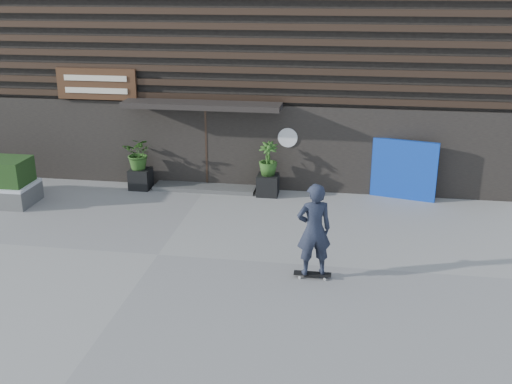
% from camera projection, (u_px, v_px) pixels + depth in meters
% --- Properties ---
extents(ground, '(80.00, 80.00, 0.00)m').
position_uv_depth(ground, '(158.00, 255.00, 13.85)').
color(ground, gray).
rests_on(ground, ground).
extents(entrance_step, '(3.00, 0.80, 0.12)m').
position_uv_depth(entrance_step, '(205.00, 187.00, 18.12)').
color(entrance_step, '#484846').
rests_on(entrance_step, ground).
extents(planter_pot_left, '(0.60, 0.60, 0.60)m').
position_uv_depth(planter_pot_left, '(141.00, 179.00, 18.13)').
color(planter_pot_left, black).
rests_on(planter_pot_left, ground).
extents(bamboo_left, '(0.86, 0.75, 0.96)m').
position_uv_depth(bamboo_left, '(139.00, 153.00, 17.88)').
color(bamboo_left, '#2D591E').
rests_on(bamboo_left, planter_pot_left).
extents(planter_pot_right, '(0.60, 0.60, 0.60)m').
position_uv_depth(planter_pot_right, '(268.00, 185.00, 17.58)').
color(planter_pot_right, black).
rests_on(planter_pot_right, ground).
extents(bamboo_right, '(0.54, 0.54, 0.96)m').
position_uv_depth(bamboo_right, '(268.00, 159.00, 17.32)').
color(bamboo_right, '#2D591E').
rests_on(bamboo_right, planter_pot_right).
extents(blue_tarp, '(1.78, 0.53, 1.69)m').
position_uv_depth(blue_tarp, '(404.00, 170.00, 17.13)').
color(blue_tarp, '#0C33A5').
rests_on(blue_tarp, ground).
extents(building, '(18.00, 11.00, 8.00)m').
position_uv_depth(building, '(237.00, 35.00, 21.83)').
color(building, black).
rests_on(building, ground).
extents(skateboarder, '(0.82, 0.66, 2.06)m').
position_uv_depth(skateboarder, '(314.00, 230.00, 12.44)').
color(skateboarder, black).
rests_on(skateboarder, ground).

